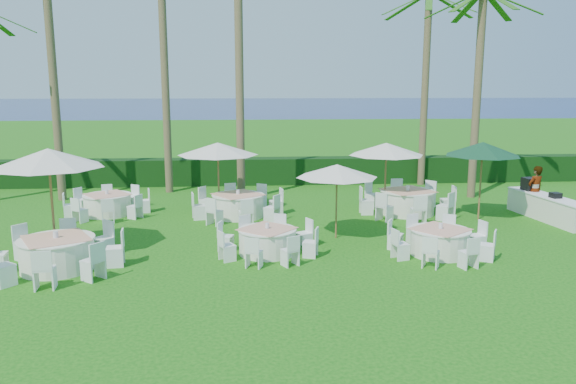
% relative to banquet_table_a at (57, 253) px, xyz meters
% --- Properties ---
extents(ground, '(120.00, 120.00, 0.00)m').
position_rel_banquet_table_a_xyz_m(ground, '(5.11, -0.13, -0.43)').
color(ground, '#10540E').
rests_on(ground, ground).
extents(hedge, '(34.00, 1.00, 1.20)m').
position_rel_banquet_table_a_xyz_m(hedge, '(5.11, 11.87, 0.17)').
color(hedge, black).
rests_on(hedge, ground).
extents(ocean, '(260.00, 260.00, 0.00)m').
position_rel_banquet_table_a_xyz_m(ocean, '(5.11, 101.87, -0.43)').
color(ocean, '#060C45').
rests_on(ocean, ground).
extents(banquet_table_a, '(3.25, 3.25, 0.98)m').
position_rel_banquet_table_a_xyz_m(banquet_table_a, '(0.00, 0.00, 0.00)').
color(banquet_table_a, white).
rests_on(banquet_table_a, ground).
extents(banquet_table_b, '(2.75, 2.75, 0.86)m').
position_rel_banquet_table_a_xyz_m(banquet_table_b, '(5.28, 0.92, -0.06)').
color(banquet_table_b, white).
rests_on(banquet_table_b, ground).
extents(banquet_table_c, '(2.83, 2.83, 0.87)m').
position_rel_banquet_table_a_xyz_m(banquet_table_c, '(9.95, 0.49, -0.05)').
color(banquet_table_c, white).
rests_on(banquet_table_c, ground).
extents(banquet_table_d, '(2.93, 2.93, 0.90)m').
position_rel_banquet_table_a_xyz_m(banquet_table_d, '(-0.18, 6.02, -0.04)').
color(banquet_table_d, white).
rests_on(banquet_table_d, ground).
extents(banquet_table_e, '(3.19, 3.19, 0.96)m').
position_rel_banquet_table_a_xyz_m(banquet_table_e, '(4.44, 5.37, -0.01)').
color(banquet_table_e, white).
rests_on(banquet_table_e, ground).
extents(banquet_table_f, '(3.41, 3.41, 1.02)m').
position_rel_banquet_table_a_xyz_m(banquet_table_f, '(10.46, 5.36, 0.02)').
color(banquet_table_f, white).
rests_on(banquet_table_f, ground).
extents(umbrella_a, '(2.88, 2.88, 2.91)m').
position_rel_banquet_table_a_xyz_m(umbrella_a, '(-0.43, 1.19, 2.23)').
color(umbrella_a, brown).
rests_on(umbrella_a, ground).
extents(umbrella_b, '(2.43, 2.43, 2.24)m').
position_rel_banquet_table_a_xyz_m(umbrella_b, '(7.41, 2.35, 1.61)').
color(umbrella_b, brown).
rests_on(umbrella_b, ground).
extents(umbrella_c, '(2.85, 2.85, 2.54)m').
position_rel_banquet_table_a_xyz_m(umbrella_c, '(3.75, 6.01, 1.89)').
color(umbrella_c, brown).
rests_on(umbrella_c, ground).
extents(umbrella_d, '(2.67, 2.67, 2.53)m').
position_rel_banquet_table_a_xyz_m(umbrella_d, '(9.69, 5.57, 1.88)').
color(umbrella_d, brown).
rests_on(umbrella_d, ground).
extents(umbrella_green, '(2.51, 2.51, 2.66)m').
position_rel_banquet_table_a_xyz_m(umbrella_green, '(12.66, 4.33, 2.00)').
color(umbrella_green, brown).
rests_on(umbrella_green, ground).
extents(buffet_table, '(1.22, 3.66, 1.28)m').
position_rel_banquet_table_a_xyz_m(buffet_table, '(14.96, 4.13, 0.02)').
color(buffet_table, white).
rests_on(buffet_table, ground).
extents(staff_person, '(0.74, 0.62, 1.74)m').
position_rel_banquet_table_a_xyz_m(staff_person, '(14.91, 4.89, 0.44)').
color(staff_person, gray).
rests_on(staff_person, ground).
extents(palm_a, '(4.28, 4.35, 9.66)m').
position_rel_banquet_table_a_xyz_m(palm_a, '(-2.62, 8.81, 4.87)').
color(palm_a, brown).
rests_on(palm_a, ground).
extents(palm_b, '(4.33, 4.30, 10.31)m').
position_rel_banquet_table_a_xyz_m(palm_b, '(1.44, 10.18, 5.20)').
color(palm_b, brown).
rests_on(palm_b, ground).
extents(palm_c, '(4.40, 4.13, 12.77)m').
position_rel_banquet_table_a_xyz_m(palm_c, '(4.54, 8.29, 6.45)').
color(palm_c, brown).
rests_on(palm_c, ground).
extents(palm_d, '(4.35, 4.28, 8.47)m').
position_rel_banquet_table_a_xyz_m(palm_d, '(12.80, 11.17, 4.26)').
color(palm_d, brown).
rests_on(palm_d, ground).
extents(palm_e, '(4.19, 4.39, 8.11)m').
position_rel_banquet_table_a_xyz_m(palm_e, '(13.95, 8.12, 4.08)').
color(palm_e, brown).
rests_on(palm_e, ground).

